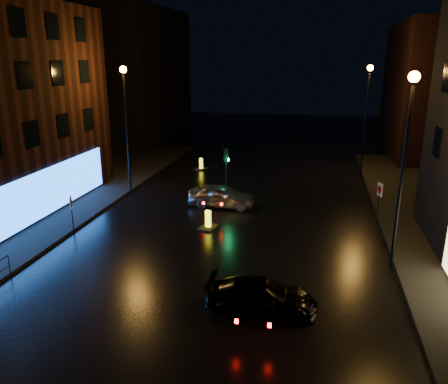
{
  "coord_description": "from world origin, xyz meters",
  "views": [
    {
      "loc": [
        4.29,
        -12.34,
        8.84
      ],
      "look_at": [
        0.19,
        6.86,
        2.8
      ],
      "focal_mm": 35.0,
      "sensor_mm": 36.0,
      "label": 1
    }
  ],
  "objects_px": {
    "traffic_signal": "(226,193)",
    "bollard_near": "(208,224)",
    "road_sign_left": "(71,206)",
    "road_sign_right": "(379,193)",
    "silver_hatchback": "(222,196)",
    "bollard_far": "(201,167)",
    "dark_sedan": "(261,296)"
  },
  "relations": [
    {
      "from": "silver_hatchback",
      "to": "dark_sedan",
      "type": "height_order",
      "value": "silver_hatchback"
    },
    {
      "from": "silver_hatchback",
      "to": "road_sign_right",
      "type": "xyz_separation_m",
      "value": [
        9.12,
        -0.73,
        1.0
      ]
    },
    {
      "from": "dark_sedan",
      "to": "traffic_signal",
      "type": "bearing_deg",
      "value": 14.89
    },
    {
      "from": "silver_hatchback",
      "to": "dark_sedan",
      "type": "relative_size",
      "value": 1.01
    },
    {
      "from": "traffic_signal",
      "to": "bollard_near",
      "type": "relative_size",
      "value": 2.67
    },
    {
      "from": "dark_sedan",
      "to": "road_sign_left",
      "type": "relative_size",
      "value": 1.99
    },
    {
      "from": "bollard_near",
      "to": "traffic_signal",
      "type": "bearing_deg",
      "value": 102.91
    },
    {
      "from": "traffic_signal",
      "to": "bollard_far",
      "type": "bearing_deg",
      "value": 115.96
    },
    {
      "from": "bollard_far",
      "to": "road_sign_right",
      "type": "relative_size",
      "value": 0.56
    },
    {
      "from": "bollard_far",
      "to": "road_sign_left",
      "type": "xyz_separation_m",
      "value": [
        -2.99,
        -14.76,
        1.3
      ]
    },
    {
      "from": "bollard_far",
      "to": "traffic_signal",
      "type": "bearing_deg",
      "value": -42.38
    },
    {
      "from": "silver_hatchback",
      "to": "traffic_signal",
      "type": "bearing_deg",
      "value": -2.1
    },
    {
      "from": "silver_hatchback",
      "to": "bollard_far",
      "type": "bearing_deg",
      "value": 21.57
    },
    {
      "from": "traffic_signal",
      "to": "silver_hatchback",
      "type": "distance_m",
      "value": 1.26
    },
    {
      "from": "dark_sedan",
      "to": "road_sign_right",
      "type": "relative_size",
      "value": 1.78
    },
    {
      "from": "bollard_near",
      "to": "bollard_far",
      "type": "distance_m",
      "value": 13.13
    },
    {
      "from": "traffic_signal",
      "to": "bollard_near",
      "type": "distance_m",
      "value": 4.97
    },
    {
      "from": "road_sign_left",
      "to": "road_sign_right",
      "type": "xyz_separation_m",
      "value": [
        15.79,
        5.16,
        0.18
      ]
    },
    {
      "from": "dark_sedan",
      "to": "bollard_near",
      "type": "height_order",
      "value": "dark_sedan"
    },
    {
      "from": "silver_hatchback",
      "to": "bollard_far",
      "type": "distance_m",
      "value": 9.62
    },
    {
      "from": "traffic_signal",
      "to": "silver_hatchback",
      "type": "height_order",
      "value": "traffic_signal"
    },
    {
      "from": "dark_sedan",
      "to": "road_sign_right",
      "type": "bearing_deg",
      "value": -29.29
    },
    {
      "from": "road_sign_left",
      "to": "silver_hatchback",
      "type": "bearing_deg",
      "value": 18.91
    },
    {
      "from": "traffic_signal",
      "to": "road_sign_right",
      "type": "relative_size",
      "value": 1.53
    },
    {
      "from": "bollard_near",
      "to": "road_sign_left",
      "type": "height_order",
      "value": "road_sign_left"
    },
    {
      "from": "road_sign_left",
      "to": "road_sign_right",
      "type": "height_order",
      "value": "road_sign_right"
    },
    {
      "from": "traffic_signal",
      "to": "bollard_near",
      "type": "bearing_deg",
      "value": -89.5
    },
    {
      "from": "traffic_signal",
      "to": "bollard_far",
      "type": "relative_size",
      "value": 2.74
    },
    {
      "from": "dark_sedan",
      "to": "road_sign_right",
      "type": "height_order",
      "value": "road_sign_right"
    },
    {
      "from": "bollard_far",
      "to": "road_sign_left",
      "type": "relative_size",
      "value": 0.63
    },
    {
      "from": "silver_hatchback",
      "to": "bollard_near",
      "type": "height_order",
      "value": "silver_hatchback"
    },
    {
      "from": "bollard_near",
      "to": "road_sign_right",
      "type": "bearing_deg",
      "value": 30.65
    }
  ]
}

